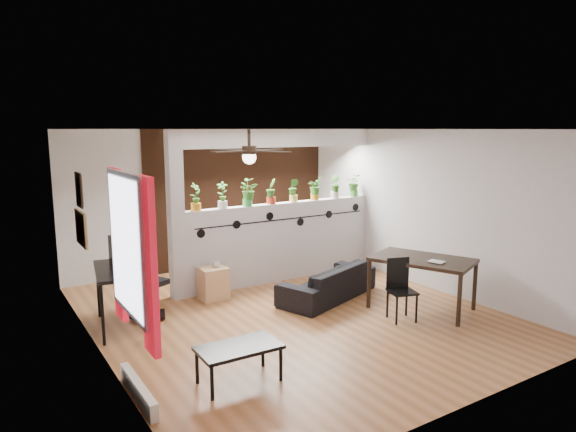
{
  "coord_description": "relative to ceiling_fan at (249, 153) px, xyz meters",
  "views": [
    {
      "loc": [
        -3.8,
        -5.89,
        2.61
      ],
      "look_at": [
        0.34,
        0.6,
        1.29
      ],
      "focal_mm": 32.0,
      "sensor_mm": 36.0,
      "label": 1
    }
  ],
  "objects": [
    {
      "name": "monitor",
      "position": [
        -1.38,
        1.21,
        -1.41
      ],
      "size": [
        0.35,
        0.12,
        0.2
      ],
      "primitive_type": "imported",
      "rotation": [
        0.0,
        0.0,
        1.76
      ],
      "color": "black",
      "rests_on": "computer_desk"
    },
    {
      "name": "corkboard",
      "position": [
        -1.78,
        1.25,
        -0.96
      ],
      "size": [
        0.03,
        0.6,
        0.45
      ],
      "primitive_type": "cube",
      "color": "olive",
      "rests_on": "room_shell"
    },
    {
      "name": "window_assembly",
      "position": [
        -1.76,
        -0.9,
        -0.81
      ],
      "size": [
        0.09,
        1.3,
        1.55
      ],
      "color": "white",
      "rests_on": "room_shell"
    },
    {
      "name": "potted_plant_6",
      "position": [
        2.73,
        1.8,
        -0.74
      ],
      "size": [
        0.18,
        0.22,
        0.43
      ],
      "color": "silver",
      "rests_on": "partition_wall"
    },
    {
      "name": "folding_chair",
      "position": [
        1.96,
        -0.68,
        -1.81
      ],
      "size": [
        0.44,
        0.44,
        0.85
      ],
      "color": "black",
      "rests_on": "ground"
    },
    {
      "name": "cup",
      "position": [
        0.17,
        1.46,
        -1.76
      ],
      "size": [
        0.16,
        0.16,
        0.1
      ],
      "primitive_type": "imported",
      "rotation": [
        0.0,
        0.0,
        0.33
      ],
      "color": "gray",
      "rests_on": "cube_shelf"
    },
    {
      "name": "pier_column",
      "position": [
        -0.31,
        1.8,
        -1.01
      ],
      "size": [
        0.22,
        0.2,
        2.6
      ],
      "primitive_type": "cube",
      "color": "#BCBCC1",
      "rests_on": "ground"
    },
    {
      "name": "room_shell",
      "position": [
        0.8,
        0.3,
        -1.01
      ],
      "size": [
        6.3,
        7.1,
        2.9
      ],
      "color": "brown",
      "rests_on": "ground"
    },
    {
      "name": "potted_plant_7",
      "position": [
        3.18,
        1.8,
        -0.74
      ],
      "size": [
        0.27,
        0.27,
        0.42
      ],
      "color": "#408D33",
      "rests_on": "partition_wall"
    },
    {
      "name": "baseboard_heater",
      "position": [
        -1.74,
        -0.9,
        -2.22
      ],
      "size": [
        0.08,
        1.0,
        0.18
      ],
      "primitive_type": "cube",
      "color": "silver",
      "rests_on": "ground"
    },
    {
      "name": "ceiling_fan",
      "position": [
        0.0,
        0.0,
        0.0
      ],
      "size": [
        1.19,
        1.19,
        0.43
      ],
      "color": "black",
      "rests_on": "room_shell"
    },
    {
      "name": "computer_desk",
      "position": [
        -1.38,
        1.06,
        -1.58
      ],
      "size": [
        0.77,
        1.2,
        0.81
      ],
      "color": "black",
      "rests_on": "ground"
    },
    {
      "name": "potted_plant_5",
      "position": [
        2.28,
        1.8,
        -0.75
      ],
      "size": [
        0.26,
        0.26,
        0.41
      ],
      "color": "#C38317",
      "rests_on": "partition_wall"
    },
    {
      "name": "sofa",
      "position": [
        1.66,
        0.56,
        -2.07
      ],
      "size": [
        1.83,
        1.19,
        0.5
      ],
      "primitive_type": "imported",
      "rotation": [
        0.0,
        0.0,
        3.47
      ],
      "color": "black",
      "rests_on": "ground"
    },
    {
      "name": "potted_plant_0",
      "position": [
        0.02,
        1.8,
        -0.73
      ],
      "size": [
        0.29,
        0.27,
        0.44
      ],
      "color": "orange",
      "rests_on": "partition_wall"
    },
    {
      "name": "framed_art",
      "position": [
        -1.78,
        1.2,
        -0.46
      ],
      "size": [
        0.03,
        0.34,
        0.44
      ],
      "color": "#8C7259",
      "rests_on": "room_shell"
    },
    {
      "name": "dining_table",
      "position": [
        2.51,
        -0.57,
        -1.63
      ],
      "size": [
        1.32,
        1.61,
        0.76
      ],
      "color": "black",
      "rests_on": "ground"
    },
    {
      "name": "potted_plant_1",
      "position": [
        0.47,
        1.8,
        -0.74
      ],
      "size": [
        0.28,
        0.26,
        0.43
      ],
      "color": "white",
      "rests_on": "partition_wall"
    },
    {
      "name": "potted_plant_2",
      "position": [
        0.92,
        1.8,
        -0.73
      ],
      "size": [
        0.26,
        0.29,
        0.45
      ],
      "color": "green",
      "rests_on": "partition_wall"
    },
    {
      "name": "office_chair",
      "position": [
        -1.0,
        1.25,
        -1.86
      ],
      "size": [
        0.57,
        0.58,
        1.03
      ],
      "color": "black",
      "rests_on": "ground"
    },
    {
      "name": "brick_panel",
      "position": [
        1.6,
        3.27,
        -1.01
      ],
      "size": [
        3.9,
        0.05,
        2.6
      ],
      "primitive_type": "cube",
      "color": "brown",
      "rests_on": "ground"
    },
    {
      "name": "book",
      "position": [
        2.41,
        -0.87,
        -1.54
      ],
      "size": [
        0.21,
        0.25,
        0.02
      ],
      "primitive_type": "imported",
      "rotation": [
        0.0,
        0.0,
        0.28
      ],
      "color": "gray",
      "rests_on": "dining_table"
    },
    {
      "name": "coffee_table",
      "position": [
        -0.75,
        -1.12,
        -1.96
      ],
      "size": [
        0.86,
        0.49,
        0.4
      ],
      "color": "black",
      "rests_on": "ground"
    },
    {
      "name": "potted_plant_3",
      "position": [
        1.37,
        1.8,
        -0.74
      ],
      "size": [
        0.28,
        0.27,
        0.43
      ],
      "color": "red",
      "rests_on": "partition_wall"
    },
    {
      "name": "vine_decal",
      "position": [
        1.6,
        1.7,
        -1.23
      ],
      "size": [
        3.31,
        0.01,
        0.3
      ],
      "color": "black",
      "rests_on": "partition_wall"
    },
    {
      "name": "partition_wall",
      "position": [
        1.6,
        1.8,
        -1.64
      ],
      "size": [
        3.6,
        0.18,
        1.35
      ],
      "primitive_type": "cube",
      "color": "#BCBCC1",
      "rests_on": "ground"
    },
    {
      "name": "potted_plant_4",
      "position": [
        1.83,
        1.8,
        -0.75
      ],
      "size": [
        0.26,
        0.26,
        0.41
      ],
      "color": "#DBC44D",
      "rests_on": "partition_wall"
    },
    {
      "name": "ceiling_header",
      "position": [
        1.6,
        1.8,
        0.14
      ],
      "size": [
        3.6,
        0.18,
        0.3
      ],
      "primitive_type": "cube",
      "color": "silver",
      "rests_on": "room_shell"
    },
    {
      "name": "cube_shelf",
      "position": [
        0.12,
        1.46,
        -2.06
      ],
      "size": [
        0.41,
        0.37,
        0.5
      ],
      "primitive_type": "cube",
      "rotation": [
        0.0,
        0.0,
        -0.0
      ],
      "color": "tan",
      "rests_on": "ground"
    }
  ]
}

